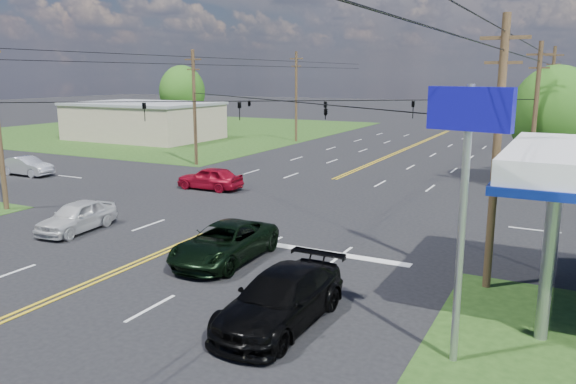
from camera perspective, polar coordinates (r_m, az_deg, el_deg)
The scene contains 19 objects.
ground at distance 33.86m, azimuth -0.52°, elevation -0.95°, with size 280.00×280.00×0.00m, color black.
grass_nw at distance 79.63m, azimuth -12.27°, elevation 6.20°, with size 46.00×48.00×0.03m, color #1E3D13.
stop_bar at distance 24.79m, azimuth 1.13°, elevation -5.79°, with size 10.00×0.50×0.02m, color silver.
retail_nw at distance 68.64m, azimuth -14.40°, elevation 6.90°, with size 16.00×11.00×4.00m, color tan.
pole_se at distance 20.53m, azimuth 20.41°, elevation 3.84°, with size 1.60×0.28×9.50m.
pole_nw at distance 47.67m, azimuth -9.48°, elevation 8.59°, with size 1.60×0.28×9.50m.
pole_ne at distance 38.39m, azimuth 23.78°, elevation 6.99°, with size 1.60×0.28×9.50m.
pole_left_far at distance 63.91m, azimuth 0.83°, elevation 9.77°, with size 1.60×0.28×10.00m.
pole_right_far at distance 57.32m, azimuth 25.09°, elevation 8.43°, with size 1.60×0.28×10.00m.
span_wire_signals at distance 33.05m, azimuth -0.54°, elevation 9.23°, with size 26.00×18.00×1.13m.
power_lines at distance 31.28m, azimuth -2.31°, elevation 13.85°, with size 26.04×100.00×0.64m.
tree_right_a at distance 41.34m, azimuth 25.45°, elevation 7.06°, with size 5.70×5.70×8.18m.
tree_far_l at distance 77.44m, azimuth -10.70°, elevation 9.96°, with size 6.08×6.08×8.72m.
pickup_dkgreen at distance 23.15m, azimuth -6.47°, elevation -5.15°, with size 2.56×5.56×1.55m, color black.
suv_black at distance 17.39m, azimuth -0.74°, elevation -10.80°, with size 2.30×5.66×1.64m, color black.
pickup_white at distance 29.18m, azimuth -20.66°, elevation -2.34°, with size 1.75×4.35×1.48m, color silver.
sedan_silver at distance 46.83m, azimuth -25.02°, elevation 2.40°, with size 1.51×4.32×1.42m, color silver.
sedan_red at distance 37.63m, azimuth -7.94°, elevation 1.42°, with size 1.80×4.47×1.52m, color #A00B21.
polesign_se at distance 14.59m, azimuth 17.71°, elevation 4.00°, with size 2.13×0.78×7.30m.
Camera 1 is at (15.35, -17.23, 7.53)m, focal length 35.00 mm.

